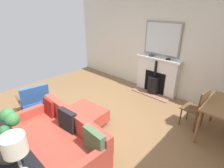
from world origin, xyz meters
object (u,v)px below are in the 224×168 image
object	(u,v)px
fireplace	(156,78)
armchair_accent	(34,98)
sofa	(58,140)
ottoman	(86,115)
console_table	(5,149)
potted_plant	(1,132)
mantel_bowl_far	(168,59)
dining_chair_near_fireplace	(198,107)
table_lamp_far_end	(15,146)
mantel_bowl_near	(151,55)

from	to	relation	value
fireplace	armchair_accent	size ratio (longest dim) A/B	1.62
sofa	armchair_accent	bearing A→B (deg)	-100.92
ottoman	console_table	size ratio (longest dim) A/B	0.52
fireplace	potted_plant	world-z (taller)	potted_plant
mantel_bowl_far	potted_plant	world-z (taller)	potted_plant
dining_chair_near_fireplace	ottoman	bearing A→B (deg)	-49.94
fireplace	dining_chair_near_fireplace	size ratio (longest dim) A/B	1.48
mantel_bowl_far	console_table	world-z (taller)	mantel_bowl_far
ottoman	mantel_bowl_far	bearing A→B (deg)	166.73
armchair_accent	potted_plant	distance (m)	2.21
sofa	armchair_accent	size ratio (longest dim) A/B	2.36
ottoman	table_lamp_far_end	distance (m)	2.11
potted_plant	fireplace	bearing A→B (deg)	-174.85
table_lamp_far_end	dining_chair_near_fireplace	distance (m)	3.30
mantel_bowl_far	ottoman	distance (m)	2.64
table_lamp_far_end	mantel_bowl_far	bearing A→B (deg)	-174.30
ottoman	dining_chair_near_fireplace	size ratio (longest dim) A/B	0.98
potted_plant	armchair_accent	bearing A→B (deg)	-120.54
fireplace	console_table	bearing A→B (deg)	0.87
mantel_bowl_near	sofa	distance (m)	3.41
ottoman	sofa	bearing A→B (deg)	21.61
fireplace	mantel_bowl_far	bearing A→B (deg)	92.67
fireplace	dining_chair_near_fireplace	distance (m)	1.76
armchair_accent	dining_chair_near_fireplace	distance (m)	3.62
sofa	armchair_accent	xyz separation A→B (m)	(-0.29, -1.52, 0.12)
mantel_bowl_near	sofa	size ratio (longest dim) A/B	0.07
fireplace	dining_chair_near_fireplace	world-z (taller)	fireplace
sofa	console_table	size ratio (longest dim) A/B	1.13
mantel_bowl_near	ottoman	distance (m)	2.58
sofa	ottoman	xyz separation A→B (m)	(-0.89, -0.35, -0.10)
armchair_accent	ottoman	bearing A→B (deg)	117.01
mantel_bowl_far	console_table	size ratio (longest dim) A/B	0.07
ottoman	dining_chair_near_fireplace	distance (m)	2.35
armchair_accent	dining_chair_near_fireplace	xyz separation A→B (m)	(-2.09, 2.95, 0.07)
console_table	dining_chair_near_fireplace	world-z (taller)	dining_chair_near_fireplace
ottoman	armchair_accent	xyz separation A→B (m)	(0.59, -1.16, 0.21)
sofa	potted_plant	distance (m)	1.15
potted_plant	dining_chair_near_fireplace	bearing A→B (deg)	160.26
sofa	dining_chair_near_fireplace	distance (m)	2.79
fireplace	mantel_bowl_near	size ratio (longest dim) A/B	9.59
fireplace	potted_plant	bearing A→B (deg)	5.15
console_table	potted_plant	distance (m)	0.56
sofa	dining_chair_near_fireplace	size ratio (longest dim) A/B	2.15
armchair_accent	table_lamp_far_end	xyz separation A→B (m)	(1.05, 2.14, 0.68)
table_lamp_far_end	fireplace	bearing A→B (deg)	-170.26
table_lamp_far_end	dining_chair_near_fireplace	bearing A→B (deg)	165.60
fireplace	ottoman	bearing A→B (deg)	-6.68
sofa	potted_plant	world-z (taller)	potted_plant
ottoman	fireplace	bearing A→B (deg)	173.32
fireplace	mantel_bowl_far	size ratio (longest dim) A/B	10.96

